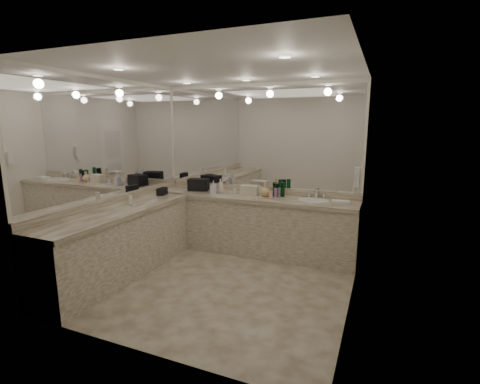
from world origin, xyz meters
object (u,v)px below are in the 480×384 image
at_px(sink, 314,201).
at_px(soap_bottle_b, 213,187).
at_px(black_toiletry_bag, 199,185).
at_px(wall_phone, 357,177).
at_px(soap_bottle_a, 221,186).
at_px(cream_cosmetic_case, 249,190).
at_px(soap_bottle_c, 266,190).
at_px(hand_towel, 340,202).

relative_size(sink, soap_bottle_b, 2.11).
bearing_deg(sink, black_toiletry_bag, 178.26).
relative_size(wall_phone, soap_bottle_a, 1.07).
height_order(cream_cosmetic_case, soap_bottle_c, soap_bottle_c).
distance_m(wall_phone, soap_bottle_c, 1.48).
height_order(wall_phone, soap_bottle_b, wall_phone).
xyz_separation_m(sink, soap_bottle_c, (-0.74, 0.02, 0.10)).
xyz_separation_m(sink, hand_towel, (0.38, -0.03, 0.03)).
height_order(soap_bottle_b, soap_bottle_c, soap_bottle_b).
relative_size(soap_bottle_b, soap_bottle_c, 1.08).
distance_m(soap_bottle_a, soap_bottle_b, 0.13).
bearing_deg(soap_bottle_c, black_toiletry_bag, 178.11).
distance_m(black_toiletry_bag, cream_cosmetic_case, 0.91).
bearing_deg(sink, wall_phone, -39.57).
bearing_deg(wall_phone, sink, 140.43).
bearing_deg(soap_bottle_c, wall_phone, -21.18).
distance_m(black_toiletry_bag, soap_bottle_b, 0.37).
distance_m(hand_towel, soap_bottle_b, 1.96).
distance_m(sink, soap_bottle_b, 1.58).
bearing_deg(cream_cosmetic_case, sink, -10.10).
relative_size(sink, wall_phone, 1.83).
xyz_separation_m(black_toiletry_bag, soap_bottle_b, (0.34, -0.13, 0.01)).
xyz_separation_m(sink, soap_bottle_a, (-1.50, 0.03, 0.12)).
height_order(black_toiletry_bag, soap_bottle_a, soap_bottle_a).
xyz_separation_m(wall_phone, hand_towel, (-0.23, 0.47, -0.43)).
distance_m(sink, wall_phone, 0.91).
height_order(soap_bottle_a, soap_bottle_c, soap_bottle_a).
distance_m(cream_cosmetic_case, soap_bottle_a, 0.49).
distance_m(wall_phone, cream_cosmetic_case, 1.74).
bearing_deg(black_toiletry_bag, wall_phone, -12.48).
bearing_deg(black_toiletry_bag, sink, -1.74).
bearing_deg(sink, cream_cosmetic_case, 177.86).
relative_size(cream_cosmetic_case, soap_bottle_c, 1.35).
xyz_separation_m(wall_phone, cream_cosmetic_case, (-1.61, 0.54, -0.37)).
bearing_deg(soap_bottle_b, hand_towel, 1.18).
distance_m(sink, cream_cosmetic_case, 1.01).
bearing_deg(soap_bottle_a, soap_bottle_b, -128.08).
bearing_deg(black_toiletry_bag, soap_bottle_a, -3.85).
bearing_deg(hand_towel, soap_bottle_c, 177.47).
bearing_deg(cream_cosmetic_case, hand_towel, -10.75).
height_order(black_toiletry_bag, hand_towel, black_toiletry_bag).
bearing_deg(soap_bottle_a, wall_phone, -14.15).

